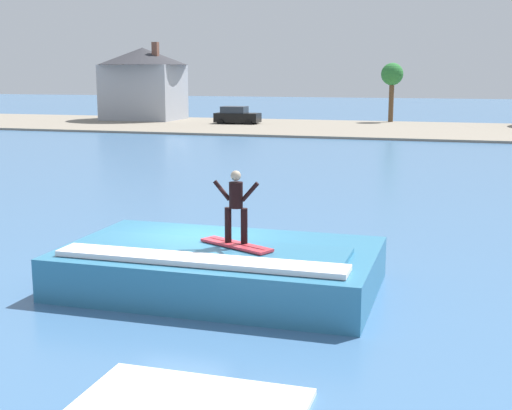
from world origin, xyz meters
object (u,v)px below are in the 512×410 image
(car_near_shore, at_px, (237,116))
(surfboard, at_px, (236,245))
(house_with_chimney, at_px, (143,80))
(surfer, at_px, (236,203))
(tree_tall_bare, at_px, (392,77))
(wave_crest, at_px, (220,267))

(car_near_shore, bearing_deg, surfboard, -71.92)
(surfboard, relative_size, house_with_chimney, 0.21)
(surfer, bearing_deg, surfboard, -70.46)
(surfboard, height_order, tree_tall_bare, tree_tall_bare)
(surfer, xyz_separation_m, house_with_chimney, (-27.81, 53.36, 2.21))
(wave_crest, relative_size, surfboard, 3.77)
(tree_tall_bare, bearing_deg, wave_crest, -88.27)
(wave_crest, height_order, tree_tall_bare, tree_tall_bare)
(tree_tall_bare, bearing_deg, car_near_shore, -154.60)
(wave_crest, height_order, car_near_shore, car_near_shore)
(surfer, xyz_separation_m, car_near_shore, (-16.44, 50.36, -1.21))
(car_near_shore, distance_m, tree_tall_bare, 16.22)
(surfer, relative_size, car_near_shore, 0.39)
(car_near_shore, bearing_deg, tree_tall_bare, 25.40)
(surfer, bearing_deg, wave_crest, 163.00)
(wave_crest, height_order, surfer, surfer)
(surfer, bearing_deg, house_with_chimney, 117.53)
(wave_crest, distance_m, car_near_shore, 52.70)
(surfboard, relative_size, surfer, 1.15)
(wave_crest, bearing_deg, surfboard, -24.15)
(wave_crest, xyz_separation_m, tree_tall_bare, (-1.72, 56.98, 4.19))
(house_with_chimney, bearing_deg, wave_crest, -62.80)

